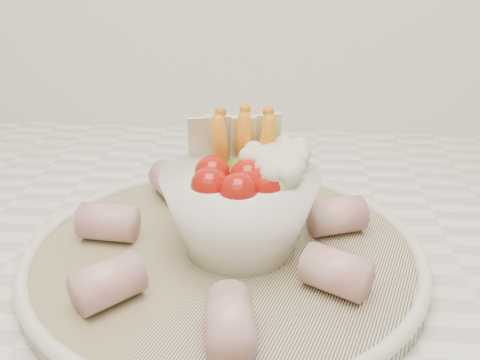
# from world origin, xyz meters

# --- Properties ---
(serving_platter) EXTENTS (0.43, 0.43, 0.02)m
(serving_platter) POSITION_xyz_m (0.13, 1.38, 0.93)
(serving_platter) COLOR navy
(serving_platter) RESTS_ON kitchen_counter
(veggie_bowl) EXTENTS (0.13, 0.13, 0.11)m
(veggie_bowl) POSITION_xyz_m (0.15, 1.39, 0.98)
(veggie_bowl) COLOR white
(veggie_bowl) RESTS_ON serving_platter
(cured_meat_rolls) EXTENTS (0.26, 0.28, 0.03)m
(cured_meat_rolls) POSITION_xyz_m (0.13, 1.38, 0.95)
(cured_meat_rolls) COLOR #A94D59
(cured_meat_rolls) RESTS_ON serving_platter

